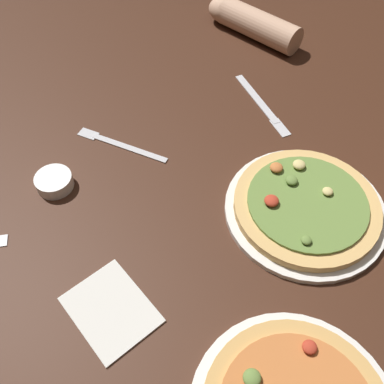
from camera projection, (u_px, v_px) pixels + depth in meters
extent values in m
cube|color=#3D2114|center=(192.00, 203.00, 0.90)|extent=(2.40, 2.40, 0.03)
ellipsoid|color=#B73823|center=(310.00, 347.00, 0.66)|extent=(0.02, 0.02, 0.01)
ellipsoid|color=olive|center=(252.00, 378.00, 0.64)|extent=(0.03, 0.03, 0.01)
cylinder|color=silver|center=(305.00, 210.00, 0.86)|extent=(0.31, 0.31, 0.01)
cylinder|color=tan|center=(306.00, 206.00, 0.85)|extent=(0.28, 0.28, 0.02)
cylinder|color=olive|center=(308.00, 202.00, 0.84)|extent=(0.23, 0.23, 0.01)
ellipsoid|color=#DBC67A|center=(328.00, 191.00, 0.85)|extent=(0.02, 0.02, 0.01)
ellipsoid|color=olive|center=(292.00, 180.00, 0.86)|extent=(0.02, 0.02, 0.01)
ellipsoid|color=olive|center=(306.00, 240.00, 0.78)|extent=(0.02, 0.02, 0.01)
ellipsoid|color=#C67038|center=(276.00, 167.00, 0.88)|extent=(0.03, 0.03, 0.01)
ellipsoid|color=#B73823|center=(272.00, 201.00, 0.83)|extent=(0.03, 0.03, 0.01)
ellipsoid|color=#DBC67A|center=(299.00, 165.00, 0.89)|extent=(0.03, 0.03, 0.01)
cylinder|color=white|center=(54.00, 182.00, 0.90)|extent=(0.08, 0.08, 0.03)
cube|color=silver|center=(111.00, 309.00, 0.74)|extent=(0.18, 0.15, 0.01)
cube|color=silver|center=(129.00, 148.00, 0.97)|extent=(0.18, 0.05, 0.01)
cube|color=silver|center=(88.00, 133.00, 1.00)|extent=(0.05, 0.03, 0.00)
cube|color=silver|center=(257.00, 98.00, 1.08)|extent=(0.17, 0.11, 0.01)
cube|color=silver|center=(280.00, 127.00, 1.01)|extent=(0.06, 0.05, 0.00)
cylinder|color=tan|center=(259.00, 26.00, 1.21)|extent=(0.25, 0.10, 0.08)
ellipsoid|color=tan|center=(225.00, 10.00, 1.26)|extent=(0.10, 0.08, 0.07)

